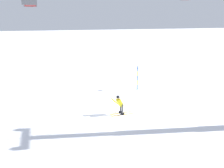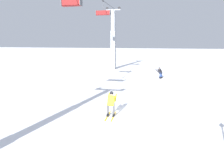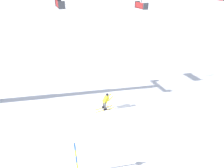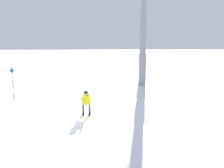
# 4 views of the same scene
# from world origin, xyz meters

# --- Properties ---
(ground_plane) EXTENTS (260.00, 260.00, 0.00)m
(ground_plane) POSITION_xyz_m (0.00, 0.00, 0.00)
(ground_plane) COLOR white
(skier_carving_main) EXTENTS (1.79, 0.72, 1.67)m
(skier_carving_main) POSITION_xyz_m (-0.61, 1.13, 0.89)
(skier_carving_main) COLOR yellow
(skier_carving_main) RESTS_ON ground_plane
(lift_tower_far) EXTENTS (0.87, 2.43, 10.04)m
(lift_tower_far) POSITION_xyz_m (21.22, 6.09, 4.11)
(lift_tower_far) COLOR gray
(lift_tower_far) RESTS_ON ground_plane
(chairlift_seat_second) EXTENTS (0.61, 1.81, 2.34)m
(chairlift_seat_second) POSITION_xyz_m (5.05, 6.09, 7.96)
(chairlift_seat_second) COLOR black
(chairlift_seat_middle) EXTENTS (0.61, 2.04, 1.89)m
(chairlift_seat_middle) POSITION_xyz_m (15.25, 6.09, 8.36)
(chairlift_seat_middle) COLOR black
(skier_distant_uphill) EXTENTS (1.24, 1.69, 1.50)m
(skier_distant_uphill) POSITION_xyz_m (13.77, -1.74, 0.78)
(skier_distant_uphill) COLOR white
(skier_distant_uphill) RESTS_ON ground_plane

